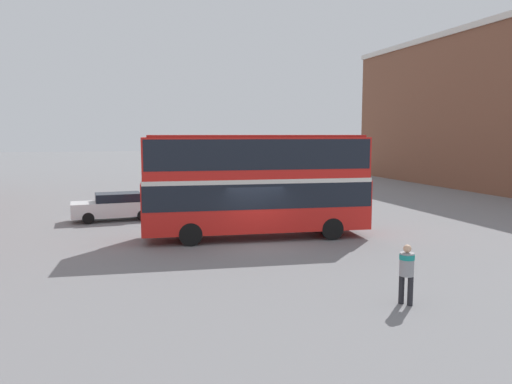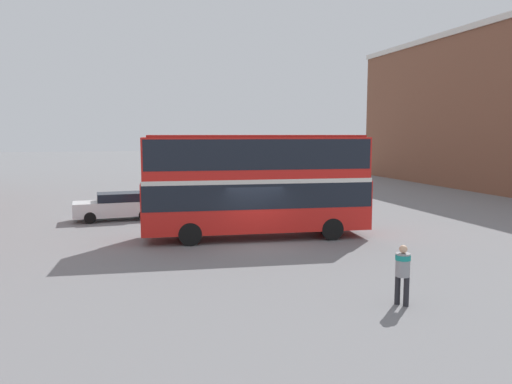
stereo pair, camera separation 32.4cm
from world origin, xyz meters
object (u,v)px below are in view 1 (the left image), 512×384
(parked_car_kerb_far, at_px, (115,206))
(pedestrian_foreground, at_px, (407,268))
(double_decker_bus, at_px, (256,179))
(parked_car_kerb_near, at_px, (306,184))

(parked_car_kerb_far, bearing_deg, pedestrian_foreground, 111.56)
(double_decker_bus, relative_size, pedestrian_foreground, 6.08)
(parked_car_kerb_far, bearing_deg, parked_car_kerb_near, -153.68)
(parked_car_kerb_far, bearing_deg, double_decker_bus, 129.44)
(pedestrian_foreground, bearing_deg, parked_car_kerb_far, -98.80)
(double_decker_bus, xyz_separation_m, parked_car_kerb_far, (-6.17, 6.73, -1.94))
(pedestrian_foreground, height_order, parked_car_kerb_far, pedestrian_foreground)
(pedestrian_foreground, bearing_deg, double_decker_bus, -115.02)
(pedestrian_foreground, xyz_separation_m, parked_car_kerb_far, (-7.63, 16.66, -0.28))
(double_decker_bus, height_order, pedestrian_foreground, double_decker_bus)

